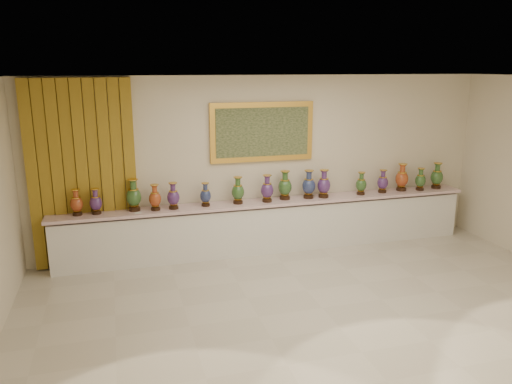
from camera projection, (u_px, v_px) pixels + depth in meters
ground at (322, 308)px, 6.66m from camera, size 8.00×8.00×0.00m
room at (114, 167)px, 7.87m from camera, size 8.00×8.00×8.00m
counter at (271, 226)px, 8.67m from camera, size 7.28×0.48×0.90m
vase_0 at (77, 204)px, 7.67m from camera, size 0.20×0.20×0.41m
vase_1 at (96, 203)px, 7.74m from camera, size 0.23×0.23×0.41m
vase_2 at (134, 197)px, 7.91m from camera, size 0.27×0.27×0.51m
vase_3 at (155, 199)px, 7.94m from camera, size 0.24×0.24×0.42m
vase_4 at (173, 197)px, 8.02m from camera, size 0.22×0.22×0.43m
vase_5 at (206, 196)px, 8.19m from camera, size 0.22×0.22×0.39m
vase_6 at (238, 192)px, 8.33m from camera, size 0.26×0.26×0.46m
vase_7 at (267, 190)px, 8.44m from camera, size 0.27×0.27×0.47m
vase_8 at (285, 187)px, 8.59m from camera, size 0.27×0.27×0.50m
vase_9 at (309, 186)px, 8.67m from camera, size 0.26×0.26×0.50m
vase_10 at (324, 185)px, 8.71m from camera, size 0.26×0.26×0.50m
vase_11 at (361, 185)px, 8.92m from camera, size 0.19×0.19×0.41m
vase_12 at (383, 182)px, 9.06m from camera, size 0.24×0.24×0.42m
vase_13 at (402, 179)px, 9.20m from camera, size 0.31×0.31×0.51m
vase_14 at (420, 180)px, 9.24m from camera, size 0.25×0.25×0.42m
vase_15 at (437, 177)px, 9.38m from camera, size 0.29×0.29×0.49m
label_card at (138, 213)px, 7.83m from camera, size 0.10×0.06×0.00m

